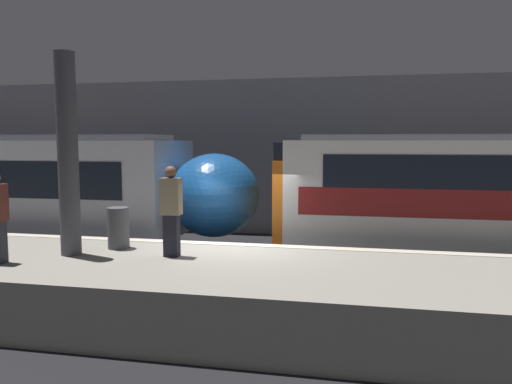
{
  "coord_description": "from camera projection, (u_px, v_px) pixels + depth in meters",
  "views": [
    {
      "loc": [
        2.63,
        -10.37,
        3.26
      ],
      "look_at": [
        0.28,
        1.02,
        2.09
      ],
      "focal_mm": 35.0,
      "sensor_mm": 36.0,
      "label": 1
    }
  ],
  "objects": [
    {
      "name": "support_pillar_near",
      "position": [
        68.0,
        155.0,
        9.55
      ],
      "size": [
        0.39,
        0.39,
        3.89
      ],
      "color": "#47474C",
      "rests_on": "platform"
    },
    {
      "name": "ground_plane",
      "position": [
        234.0,
        291.0,
        10.96
      ],
      "size": [
        120.0,
        120.0,
        0.0
      ],
      "primitive_type": "plane",
      "color": "black"
    },
    {
      "name": "station_rear_barrier",
      "position": [
        282.0,
        157.0,
        17.35
      ],
      "size": [
        50.0,
        0.15,
        5.43
      ],
      "color": "gray",
      "rests_on": "ground"
    },
    {
      "name": "person_waiting",
      "position": [
        171.0,
        209.0,
        9.5
      ],
      "size": [
        0.38,
        0.24,
        1.74
      ],
      "color": "black",
      "rests_on": "platform"
    },
    {
      "name": "platform",
      "position": [
        209.0,
        292.0,
        9.11
      ],
      "size": [
        40.0,
        3.69,
        1.07
      ],
      "color": "gray",
      "rests_on": "ground"
    },
    {
      "name": "trash_bin",
      "position": [
        118.0,
        228.0,
        10.29
      ],
      "size": [
        0.44,
        0.44,
        0.85
      ],
      "color": "#4C4C51",
      "rests_on": "platform"
    }
  ]
}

